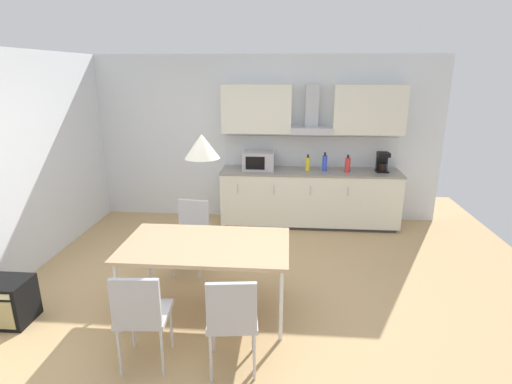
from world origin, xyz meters
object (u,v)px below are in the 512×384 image
microwave (259,161)px  dining_table (206,247)px  chair_near_left (141,311)px  guitar_amp (3,301)px  bottle_red (348,165)px  bottle_yellow (308,164)px  pendant_lamp (202,146)px  chair_far_left (192,229)px  chair_near_right (232,315)px  bottle_blue (325,163)px  coffee_maker (382,162)px

microwave → dining_table: bearing=-97.4°
microwave → chair_near_left: microwave is taller
guitar_amp → chair_near_left: bearing=-17.9°
bottle_red → bottle_yellow: size_ratio=1.05×
microwave → pendant_lamp: 2.62m
chair_far_left → chair_near_left: bearing=-90.1°
chair_near_right → chair_far_left: bearing=113.1°
microwave → bottle_blue: (1.02, 0.00, -0.02)m
dining_table → chair_near_right: bearing=-66.3°
dining_table → bottle_red: bearing=55.6°
coffee_maker → bottle_blue: coffee_maker is taller
coffee_maker → chair_near_right: (-1.84, -3.39, -0.50)m
microwave → pendant_lamp: pendant_lamp is taller
coffee_maker → bottle_blue: (-0.87, -0.02, -0.03)m
bottle_yellow → chair_near_left: bottle_yellow is taller
guitar_amp → pendant_lamp: pendant_lamp is taller
coffee_maker → guitar_amp: size_ratio=0.58×
dining_table → guitar_amp: dining_table is taller
bottle_yellow → bottle_blue: 0.26m
bottle_blue → chair_far_left: bearing=-135.6°
bottle_yellow → guitar_amp: 4.22m
bottle_yellow → bottle_blue: bottle_blue is taller
microwave → chair_far_left: (-0.68, -1.66, -0.49)m
coffee_maker → bottle_yellow: coffee_maker is taller
coffee_maker → chair_near_left: bearing=-127.1°
bottle_blue → dining_table: size_ratio=0.18×
coffee_maker → bottle_yellow: bearing=-178.2°
chair_near_right → chair_far_left: 1.85m
chair_near_right → chair_far_left: same height
microwave → guitar_amp: 3.73m
bottle_blue → dining_table: bottle_blue is taller
bottle_blue → chair_near_right: (-0.97, -3.37, -0.47)m
dining_table → guitar_amp: size_ratio=3.11×
chair_near_left → pendant_lamp: pendant_lamp is taller
guitar_amp → dining_table: bearing=10.1°
chair_near_left → bottle_red: bearing=58.4°
chair_near_left → chair_near_right: (0.73, 0.00, 0.00)m
dining_table → chair_near_left: size_ratio=1.86×
bottle_red → bottle_yellow: (-0.60, 0.04, -0.01)m
guitar_amp → bottle_red: bearing=37.8°
chair_far_left → coffee_maker: bearing=33.3°
bottle_yellow → pendant_lamp: bearing=-113.5°
bottle_red → pendant_lamp: size_ratio=0.83×
microwave → coffee_maker: coffee_maker is taller
microwave → bottle_yellow: (0.76, -0.01, -0.03)m
chair_far_left → pendant_lamp: 1.49m
pendant_lamp → bottle_blue: bearing=61.9°
guitar_amp → chair_far_left: bearing=37.1°
coffee_maker → chair_near_right: size_ratio=0.34×
bottle_blue → guitar_amp: bearing=-138.9°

